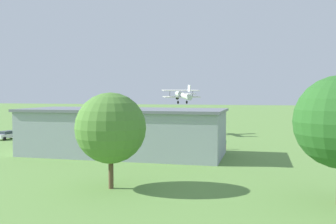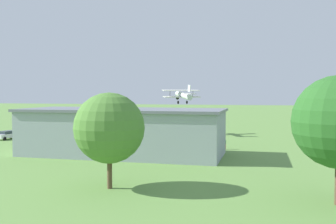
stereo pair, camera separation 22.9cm
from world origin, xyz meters
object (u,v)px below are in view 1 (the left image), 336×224
Objects in this scene: person_by_parked_cars at (105,136)px; tree_at_field_edge at (111,128)px; person_at_fence_line at (181,137)px; car_white at (7,135)px; hangar at (123,132)px; biplane at (183,95)px; windsock at (91,105)px; car_blue at (68,137)px; car_grey at (37,137)px; person_near_hangar_door at (146,135)px; person_beside_truck at (225,144)px; person_watching_takeoff at (81,135)px.

person_by_parked_cars is 0.18× the size of tree_at_field_edge.
car_white is at bearing 6.12° from person_at_fence_line.
car_white is 2.88× the size of person_at_fence_line.
hangar is 3.60× the size of biplane.
biplane is 1.26× the size of windsock.
car_grey is at bearing 10.07° from car_blue.
biplane is at bearing -137.61° from car_blue.
car_grey is 24.94m from person_at_fence_line.
car_blue is at bearing 108.40° from windsock.
hangar is 3.27× the size of tree_at_field_edge.
tree_at_field_edge reaches higher than person_at_fence_line.
person_near_hangar_door reaches higher than person_beside_truck.
car_blue is at bearing -37.62° from hangar.
person_watching_takeoff reaches higher than car_white.
windsock is at bearing -43.06° from person_beside_truck.
car_grey is 11.51m from person_by_parked_cars.
person_watching_takeoff is at bearing -59.77° from tree_at_field_edge.
car_blue is 34.72m from windsock.
person_at_fence_line is at bearing -89.68° from tree_at_field_edge.
windsock is (23.39, -27.44, 4.48)m from person_near_hangar_door.
person_by_parked_cars is at bearing -144.62° from car_blue.
person_near_hangar_door reaches higher than car_grey.
tree_at_field_edge is (-24.66, 27.46, 4.45)m from car_grey.
car_white is at bearing -2.19° from car_blue.
person_near_hangar_door is 1.01× the size of person_beside_truck.
person_beside_truck is at bearing 176.71° from car_grey.
person_at_fence_line is (-19.18, -3.84, -0.07)m from car_blue.
car_blue reaches higher than person_watching_takeoff.
tree_at_field_edge is at bearing 90.32° from person_at_fence_line.
person_near_hangar_door is at bearing 66.19° from biplane.
person_by_parked_cars is at bearing -66.25° from tree_at_field_edge.
windsock is at bearing -49.56° from person_near_hangar_door.
tree_at_field_edge is at bearing 92.95° from biplane.
person_by_parked_cars is (-17.48, -3.25, -0.05)m from car_white.
car_grey is at bearing 23.86° from person_by_parked_cars.
tree_at_field_edge is (-6.84, 33.63, 4.47)m from person_near_hangar_door.
tree_at_field_edge is (-14.13, 32.11, 4.53)m from person_by_parked_cars.
hangar reaches higher than person_at_fence_line.
car_blue is at bearing 79.72° from person_watching_takeoff.
person_watching_takeoff is at bearing -47.31° from hangar.
car_blue is (14.09, -10.86, -2.25)m from hangar.
car_blue reaches higher than person_near_hangar_door.
car_blue is at bearing -5.90° from person_beside_truck.
car_blue is 12.26m from car_white.
car_grey is 2.84× the size of person_at_fence_line.
car_white is at bearing -23.27° from hangar.
person_at_fence_line is 6.80m from person_near_hangar_door.
person_by_parked_cars is (-10.53, -4.66, -0.08)m from car_grey.
hangar is at bearing -73.26° from tree_at_field_edge.
biplane reaches higher than tree_at_field_edge.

